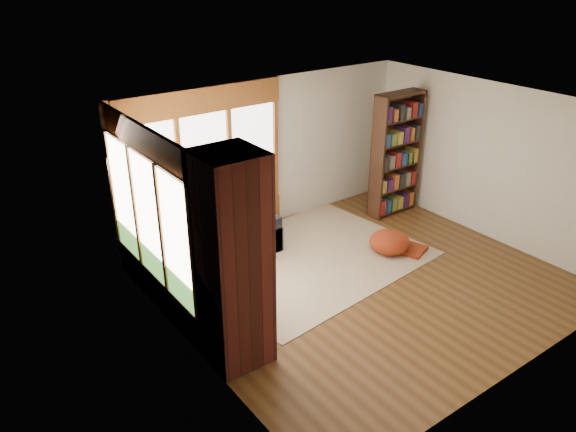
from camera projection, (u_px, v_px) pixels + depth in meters
floor at (363, 281)px, 8.34m from camera, size 5.50×5.50×0.00m
ceiling at (374, 109)px, 7.23m from camera, size 5.50×5.50×0.00m
wall_back at (267, 154)px, 9.61m from camera, size 5.50×0.04×2.60m
wall_front at (531, 278)px, 5.95m from camera, size 5.50×0.04×2.60m
wall_left at (190, 259)px, 6.32m from camera, size 0.04×5.00×2.60m
wall_right at (490, 162)px, 9.25m from camera, size 0.04×5.00×2.60m
windows_back at (206, 166)px, 8.93m from camera, size 2.82×0.10×1.90m
windows_left at (149, 218)px, 7.19m from camera, size 0.10×2.62×1.90m
roller_blind at (123, 169)px, 7.64m from camera, size 0.03×0.72×0.90m
brick_chimney at (232, 262)px, 6.25m from camera, size 0.70×0.70×2.60m
sectional_sofa at (191, 256)px, 8.41m from camera, size 2.20×2.20×0.80m
area_rug at (309, 258)px, 8.95m from camera, size 3.81×3.08×0.01m
bookshelf at (396, 155)px, 10.11m from camera, size 0.97×0.32×2.26m
pouf at (390, 241)px, 9.09m from camera, size 0.78×0.78×0.36m
dog_tan at (204, 217)px, 8.51m from camera, size 1.00×0.75×0.50m
dog_brindle at (208, 248)px, 7.73m from camera, size 0.65×0.82×0.40m
throw_pillows at (186, 223)px, 8.33m from camera, size 1.98×1.68×0.45m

